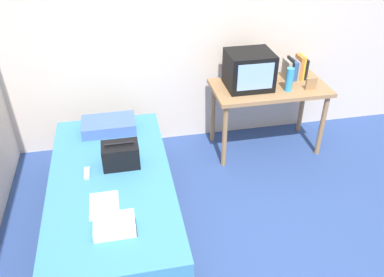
% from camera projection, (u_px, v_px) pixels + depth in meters
% --- Properties ---
extents(ground_plane, '(8.00, 8.00, 0.00)m').
position_uv_depth(ground_plane, '(251.00, 270.00, 3.02)').
color(ground_plane, '#2D4784').
extents(wall_back, '(5.20, 0.10, 2.60)m').
position_uv_depth(wall_back, '(197.00, 21.00, 3.95)').
color(wall_back, beige).
rests_on(wall_back, ground).
extents(bed, '(1.00, 2.00, 0.48)m').
position_uv_depth(bed, '(113.00, 200.00, 3.32)').
color(bed, '#9E754C').
rests_on(bed, ground).
extents(desk, '(1.16, 0.60, 0.73)m').
position_uv_depth(desk, '(269.00, 94.00, 4.07)').
color(desk, '#9E754C').
rests_on(desk, ground).
extents(tv, '(0.44, 0.39, 0.36)m').
position_uv_depth(tv, '(249.00, 70.00, 3.91)').
color(tv, black).
rests_on(tv, desk).
extents(water_bottle, '(0.07, 0.07, 0.23)m').
position_uv_depth(water_bottle, '(289.00, 79.00, 3.87)').
color(water_bottle, '#3399DB').
rests_on(water_bottle, desk).
extents(book_row, '(0.22, 0.17, 0.25)m').
position_uv_depth(book_row, '(295.00, 68.00, 4.11)').
color(book_row, gray).
rests_on(book_row, desk).
extents(picture_frame, '(0.11, 0.02, 0.12)m').
position_uv_depth(picture_frame, '(311.00, 84.00, 3.92)').
color(picture_frame, '#9E754C').
rests_on(picture_frame, desk).
extents(pillow, '(0.50, 0.31, 0.11)m').
position_uv_depth(pillow, '(109.00, 125.00, 3.76)').
color(pillow, '#4766AD').
rests_on(pillow, bed).
extents(handbag, '(0.30, 0.20, 0.23)m').
position_uv_depth(handbag, '(121.00, 155.00, 3.27)').
color(handbag, black).
rests_on(handbag, bed).
extents(magazine, '(0.21, 0.29, 0.01)m').
position_uv_depth(magazine, '(104.00, 205.00, 2.91)').
color(magazine, white).
rests_on(magazine, bed).
extents(remote_dark, '(0.04, 0.16, 0.02)m').
position_uv_depth(remote_dark, '(133.00, 228.00, 2.71)').
color(remote_dark, black).
rests_on(remote_dark, bed).
extents(remote_silver, '(0.04, 0.14, 0.02)m').
position_uv_depth(remote_silver, '(87.00, 173.00, 3.22)').
color(remote_silver, '#B7B7BC').
rests_on(remote_silver, bed).
extents(folded_towel, '(0.28, 0.22, 0.06)m').
position_uv_depth(folded_towel, '(115.00, 225.00, 2.71)').
color(folded_towel, white).
rests_on(folded_towel, bed).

